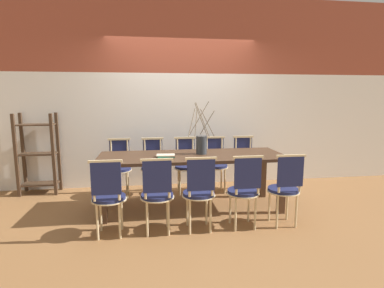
# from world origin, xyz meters

# --- Properties ---
(ground_plane) EXTENTS (16.00, 16.00, 0.00)m
(ground_plane) POSITION_xyz_m (0.00, 0.00, 0.00)
(ground_plane) COLOR olive
(wall_rear) EXTENTS (12.00, 0.06, 3.20)m
(wall_rear) POSITION_xyz_m (0.00, 1.23, 1.60)
(wall_rear) COLOR white
(wall_rear) RESTS_ON ground_plane
(dining_table) EXTENTS (2.50, 0.88, 0.76)m
(dining_table) POSITION_xyz_m (0.00, 0.00, 0.66)
(dining_table) COLOR #422B1C
(dining_table) RESTS_ON ground_plane
(chair_near_leftend) EXTENTS (0.39, 0.39, 0.89)m
(chair_near_leftend) POSITION_xyz_m (-1.02, -0.72, 0.49)
(chair_near_leftend) COLOR #1E234C
(chair_near_leftend) RESTS_ON ground_plane
(chair_near_left) EXTENTS (0.39, 0.39, 0.89)m
(chair_near_left) POSITION_xyz_m (-0.49, -0.72, 0.49)
(chair_near_left) COLOR #1E234C
(chair_near_left) RESTS_ON ground_plane
(chair_near_center) EXTENTS (0.39, 0.39, 0.89)m
(chair_near_center) POSITION_xyz_m (-0.02, -0.72, 0.49)
(chair_near_center) COLOR #1E234C
(chair_near_center) RESTS_ON ground_plane
(chair_near_right) EXTENTS (0.39, 0.39, 0.89)m
(chair_near_right) POSITION_xyz_m (0.51, -0.72, 0.49)
(chair_near_right) COLOR #1E234C
(chair_near_right) RESTS_ON ground_plane
(chair_near_rightend) EXTENTS (0.39, 0.39, 0.89)m
(chair_near_rightend) POSITION_xyz_m (1.01, -0.72, 0.49)
(chair_near_rightend) COLOR #1E234C
(chair_near_rightend) RESTS_ON ground_plane
(chair_far_leftend) EXTENTS (0.39, 0.39, 0.89)m
(chair_far_leftend) POSITION_xyz_m (-1.04, 0.72, 0.49)
(chair_far_leftend) COLOR #1E234C
(chair_far_leftend) RESTS_ON ground_plane
(chair_far_left) EXTENTS (0.39, 0.39, 0.89)m
(chair_far_left) POSITION_xyz_m (-0.52, 0.72, 0.49)
(chair_far_left) COLOR #1E234C
(chair_far_left) RESTS_ON ground_plane
(chair_far_center) EXTENTS (0.39, 0.39, 0.89)m
(chair_far_center) POSITION_xyz_m (0.01, 0.72, 0.49)
(chair_far_center) COLOR #1E234C
(chair_far_center) RESTS_ON ground_plane
(chair_far_right) EXTENTS (0.39, 0.39, 0.89)m
(chair_far_right) POSITION_xyz_m (0.49, 0.72, 0.49)
(chair_far_right) COLOR #1E234C
(chair_far_right) RESTS_ON ground_plane
(chair_far_rightend) EXTENTS (0.39, 0.39, 0.89)m
(chair_far_rightend) POSITION_xyz_m (0.98, 0.72, 0.49)
(chair_far_rightend) COLOR #1E234C
(chair_far_rightend) RESTS_ON ground_plane
(vase_centerpiece) EXTENTS (0.37, 0.37, 0.72)m
(vase_centerpiece) POSITION_xyz_m (0.14, 0.06, 0.89)
(vase_centerpiece) COLOR #33383D
(vase_centerpiece) RESTS_ON dining_table
(book_stack) EXTENTS (0.25, 0.18, 0.03)m
(book_stack) POSITION_xyz_m (-0.36, -0.10, 0.77)
(book_stack) COLOR #1E6B4C
(book_stack) RESTS_ON dining_table
(shelving_rack) EXTENTS (0.59, 0.32, 1.29)m
(shelving_rack) POSITION_xyz_m (-2.32, 1.00, 0.64)
(shelving_rack) COLOR #422D1E
(shelving_rack) RESTS_ON ground_plane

